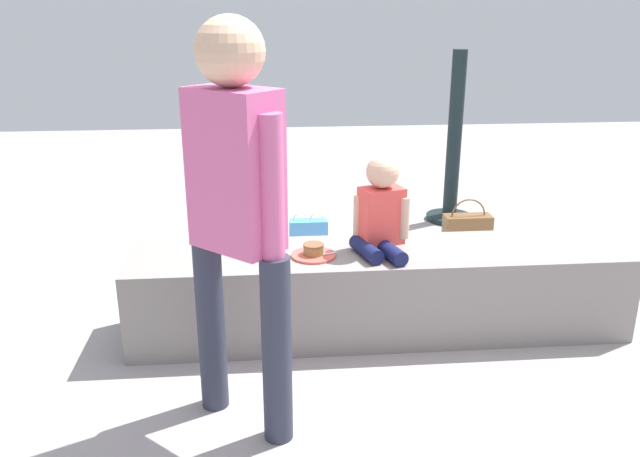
{
  "coord_description": "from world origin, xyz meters",
  "views": [
    {
      "loc": [
        -0.57,
        -2.97,
        1.61
      ],
      "look_at": [
        -0.34,
        -0.35,
        0.69
      ],
      "focal_mm": 36.1,
      "sensor_mm": 36.0,
      "label": 1
    }
  ],
  "objects_px": {
    "adult_standing": "(236,196)",
    "handbag_brown_canvas": "(467,226)",
    "handbag_black_leather": "(250,236)",
    "cake_plate": "(314,252)",
    "cake_box_white": "(434,278)",
    "child_seated": "(381,210)",
    "water_bottle_near_gift": "(279,272)",
    "gift_bag": "(309,239)",
    "party_cup_red": "(379,286)"
  },
  "relations": [
    {
      "from": "cake_plate",
      "to": "adult_standing",
      "type": "bearing_deg",
      "value": -116.38
    },
    {
      "from": "cake_plate",
      "to": "water_bottle_near_gift",
      "type": "distance_m",
      "value": 0.73
    },
    {
      "from": "water_bottle_near_gift",
      "to": "adult_standing",
      "type": "bearing_deg",
      "value": -97.77
    },
    {
      "from": "child_seated",
      "to": "cake_box_white",
      "type": "relative_size",
      "value": 1.62
    },
    {
      "from": "gift_bag",
      "to": "handbag_brown_canvas",
      "type": "height_order",
      "value": "gift_bag"
    },
    {
      "from": "cake_plate",
      "to": "cake_box_white",
      "type": "distance_m",
      "value": 1.02
    },
    {
      "from": "cake_plate",
      "to": "cake_box_white",
      "type": "relative_size",
      "value": 0.75
    },
    {
      "from": "adult_standing",
      "to": "handbag_brown_canvas",
      "type": "xyz_separation_m",
      "value": [
        1.56,
        2.03,
        -0.86
      ]
    },
    {
      "from": "gift_bag",
      "to": "adult_standing",
      "type": "bearing_deg",
      "value": -102.34
    },
    {
      "from": "cake_plate",
      "to": "cake_box_white",
      "type": "xyz_separation_m",
      "value": [
        0.77,
        0.54,
        -0.4
      ]
    },
    {
      "from": "child_seated",
      "to": "water_bottle_near_gift",
      "type": "height_order",
      "value": "child_seated"
    },
    {
      "from": "party_cup_red",
      "to": "gift_bag",
      "type": "bearing_deg",
      "value": 121.14
    },
    {
      "from": "handbag_black_leather",
      "to": "cake_plate",
      "type": "bearing_deg",
      "value": -75.07
    },
    {
      "from": "adult_standing",
      "to": "handbag_black_leather",
      "type": "relative_size",
      "value": 4.98
    },
    {
      "from": "cake_box_white",
      "to": "handbag_black_leather",
      "type": "height_order",
      "value": "handbag_black_leather"
    },
    {
      "from": "adult_standing",
      "to": "water_bottle_near_gift",
      "type": "xyz_separation_m",
      "value": [
        0.18,
        1.29,
        -0.85
      ]
    },
    {
      "from": "child_seated",
      "to": "adult_standing",
      "type": "bearing_deg",
      "value": -133.07
    },
    {
      "from": "child_seated",
      "to": "water_bottle_near_gift",
      "type": "bearing_deg",
      "value": 130.68
    },
    {
      "from": "adult_standing",
      "to": "handbag_brown_canvas",
      "type": "bearing_deg",
      "value": 52.54
    },
    {
      "from": "adult_standing",
      "to": "water_bottle_near_gift",
      "type": "height_order",
      "value": "adult_standing"
    },
    {
      "from": "cake_box_white",
      "to": "handbag_black_leather",
      "type": "bearing_deg",
      "value": 146.56
    },
    {
      "from": "cake_plate",
      "to": "gift_bag",
      "type": "relative_size",
      "value": 0.7
    },
    {
      "from": "adult_standing",
      "to": "cake_box_white",
      "type": "height_order",
      "value": "adult_standing"
    },
    {
      "from": "gift_bag",
      "to": "water_bottle_near_gift",
      "type": "relative_size",
      "value": 1.4
    },
    {
      "from": "party_cup_red",
      "to": "cake_plate",
      "type": "bearing_deg",
      "value": -131.45
    },
    {
      "from": "water_bottle_near_gift",
      "to": "child_seated",
      "type": "bearing_deg",
      "value": -49.32
    },
    {
      "from": "cake_plate",
      "to": "handbag_black_leather",
      "type": "relative_size",
      "value": 0.71
    },
    {
      "from": "cake_plate",
      "to": "handbag_black_leather",
      "type": "height_order",
      "value": "cake_plate"
    },
    {
      "from": "water_bottle_near_gift",
      "to": "handbag_black_leather",
      "type": "height_order",
      "value": "handbag_black_leather"
    },
    {
      "from": "party_cup_red",
      "to": "handbag_brown_canvas",
      "type": "distance_m",
      "value": 1.2
    },
    {
      "from": "child_seated",
      "to": "cake_box_white",
      "type": "bearing_deg",
      "value": 49.1
    },
    {
      "from": "child_seated",
      "to": "handbag_brown_canvas",
      "type": "xyz_separation_m",
      "value": [
        0.89,
        1.32,
        -0.56
      ]
    },
    {
      "from": "water_bottle_near_gift",
      "to": "cake_box_white",
      "type": "height_order",
      "value": "water_bottle_near_gift"
    },
    {
      "from": "handbag_brown_canvas",
      "to": "cake_plate",
      "type": "bearing_deg",
      "value": -131.96
    },
    {
      "from": "cake_plate",
      "to": "handbag_black_leather",
      "type": "distance_m",
      "value": 1.37
    },
    {
      "from": "party_cup_red",
      "to": "cake_box_white",
      "type": "relative_size",
      "value": 0.38
    },
    {
      "from": "gift_bag",
      "to": "handbag_brown_canvas",
      "type": "bearing_deg",
      "value": 13.31
    },
    {
      "from": "cake_plate",
      "to": "water_bottle_near_gift",
      "type": "height_order",
      "value": "cake_plate"
    },
    {
      "from": "child_seated",
      "to": "party_cup_red",
      "type": "xyz_separation_m",
      "value": [
        0.08,
        0.43,
        -0.6
      ]
    },
    {
      "from": "handbag_brown_canvas",
      "to": "handbag_black_leather",
      "type": "bearing_deg",
      "value": -176.81
    },
    {
      "from": "water_bottle_near_gift",
      "to": "handbag_brown_canvas",
      "type": "distance_m",
      "value": 1.57
    },
    {
      "from": "cake_plate",
      "to": "gift_bag",
      "type": "height_order",
      "value": "cake_plate"
    },
    {
      "from": "party_cup_red",
      "to": "handbag_black_leather",
      "type": "xyz_separation_m",
      "value": [
        -0.76,
        0.8,
        0.05
      ]
    },
    {
      "from": "child_seated",
      "to": "cake_box_white",
      "type": "distance_m",
      "value": 0.89
    },
    {
      "from": "adult_standing",
      "to": "cake_box_white",
      "type": "distance_m",
      "value": 1.87
    },
    {
      "from": "child_seated",
      "to": "handbag_brown_canvas",
      "type": "relative_size",
      "value": 1.43
    },
    {
      "from": "handbag_brown_canvas",
      "to": "water_bottle_near_gift",
      "type": "bearing_deg",
      "value": -151.7
    },
    {
      "from": "adult_standing",
      "to": "water_bottle_near_gift",
      "type": "relative_size",
      "value": 6.91
    },
    {
      "from": "water_bottle_near_gift",
      "to": "party_cup_red",
      "type": "bearing_deg",
      "value": -13.96
    },
    {
      "from": "cake_plate",
      "to": "handbag_black_leather",
      "type": "bearing_deg",
      "value": 104.93
    }
  ]
}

